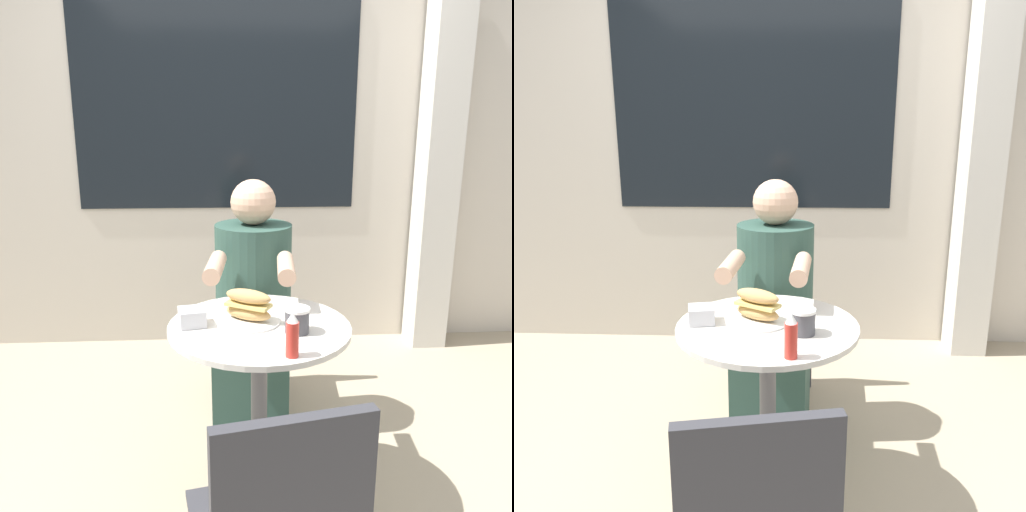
% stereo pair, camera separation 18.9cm
% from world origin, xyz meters
% --- Properties ---
extents(ground_plane, '(8.00, 8.00, 0.00)m').
position_xyz_m(ground_plane, '(0.00, 0.00, 0.00)').
color(ground_plane, tan).
extents(storefront_wall, '(8.00, 0.09, 2.80)m').
position_xyz_m(storefront_wall, '(-0.00, 1.63, 1.40)').
color(storefront_wall, beige).
rests_on(storefront_wall, ground_plane).
extents(lattice_pillar, '(0.22, 0.22, 2.40)m').
position_xyz_m(lattice_pillar, '(1.22, 1.46, 1.20)').
color(lattice_pillar, beige).
rests_on(lattice_pillar, ground_plane).
extents(cafe_table, '(0.65, 0.65, 0.75)m').
position_xyz_m(cafe_table, '(0.00, 0.00, 0.54)').
color(cafe_table, beige).
rests_on(cafe_table, ground_plane).
extents(diner_chair, '(0.41, 0.41, 0.87)m').
position_xyz_m(diner_chair, '(0.02, 0.86, 0.52)').
color(diner_chair, '#333338').
rests_on(diner_chair, ground_plane).
extents(seated_diner, '(0.39, 0.64, 1.21)m').
position_xyz_m(seated_diner, '(0.01, 0.51, 0.52)').
color(seated_diner, '#2D4C42').
rests_on(seated_diner, ground_plane).
extents(sandwich_on_plate, '(0.23, 0.23, 0.12)m').
position_xyz_m(sandwich_on_plate, '(-0.04, 0.03, 0.80)').
color(sandwich_on_plate, white).
rests_on(sandwich_on_plate, cafe_table).
extents(drink_cup, '(0.09, 0.09, 0.09)m').
position_xyz_m(drink_cup, '(0.12, -0.08, 0.79)').
color(drink_cup, '#424247').
rests_on(drink_cup, cafe_table).
extents(napkin_box, '(0.11, 0.11, 0.06)m').
position_xyz_m(napkin_box, '(-0.24, 0.01, 0.78)').
color(napkin_box, silver).
rests_on(napkin_box, cafe_table).
extents(condiment_bottle, '(0.04, 0.04, 0.14)m').
position_xyz_m(condiment_bottle, '(0.08, -0.26, 0.82)').
color(condiment_bottle, red).
rests_on(condiment_bottle, cafe_table).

